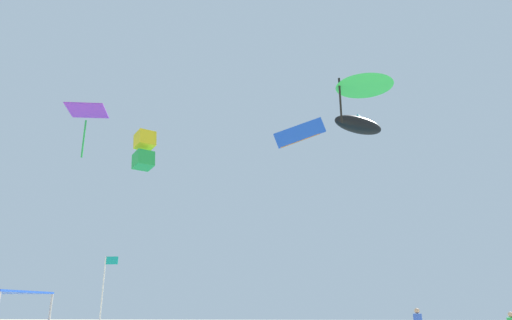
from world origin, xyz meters
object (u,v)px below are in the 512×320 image
at_px(kite_diamond_purple, 87,113).
at_px(kite_box_yellow, 144,150).
at_px(banner_flag, 104,295).
at_px(kite_inflatable_black, 358,125).
at_px(kite_parafoil_blue, 300,133).
at_px(kite_delta_green, 364,82).

relative_size(kite_diamond_purple, kite_box_yellow, 1.04).
distance_m(banner_flag, kite_inflatable_black, 30.87).
bearing_deg(kite_parafoil_blue, kite_diamond_purple, 28.90).
height_order(kite_inflatable_black, kite_box_yellow, kite_inflatable_black).
bearing_deg(kite_box_yellow, kite_parafoil_blue, 143.38).
bearing_deg(kite_diamond_purple, kite_box_yellow, 157.58).
bearing_deg(kite_diamond_purple, kite_inflatable_black, 109.82).
xyz_separation_m(banner_flag, kite_parafoil_blue, (9.40, 17.42, 14.06)).
bearing_deg(kite_diamond_purple, kite_parafoil_blue, 108.82).
distance_m(kite_diamond_purple, kite_parafoil_blue, 17.81).
relative_size(banner_flag, kite_box_yellow, 1.20).
relative_size(banner_flag, kite_delta_green, 1.29).
bearing_deg(banner_flag, kite_inflatable_black, 54.54).
xyz_separation_m(kite_parafoil_blue, kite_box_yellow, (-13.71, -0.72, -1.49)).
xyz_separation_m(kite_inflatable_black, kite_delta_green, (-3.01, -20.94, -6.01)).
height_order(banner_flag, kite_inflatable_black, kite_inflatable_black).
relative_size(banner_flag, kite_diamond_purple, 1.15).
relative_size(kite_inflatable_black, kite_box_yellow, 1.68).
distance_m(kite_parafoil_blue, kite_box_yellow, 13.81).
height_order(kite_diamond_purple, kite_delta_green, kite_diamond_purple).
xyz_separation_m(kite_diamond_purple, kite_inflatable_black, (21.09, 12.98, 3.70)).
relative_size(kite_inflatable_black, kite_delta_green, 1.79).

